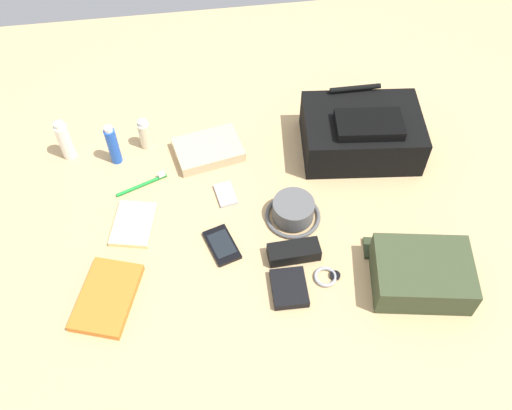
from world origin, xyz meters
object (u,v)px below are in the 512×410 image
notepad (134,224)px  sunglasses_case (294,252)px  toothpaste_tube (65,141)px  deodorant_spray (113,145)px  lotion_bottle (145,134)px  folded_towel (208,150)px  paperback_novel (107,297)px  cell_phone (222,245)px  bucket_hat (293,211)px  toothbrush (145,183)px  backpack (362,133)px  media_player (226,194)px  wristwatch (327,277)px  toiletry_pouch (421,273)px  wallet (289,288)px

notepad → sunglasses_case: 0.46m
toothpaste_tube → deodorant_spray: 0.15m
lotion_bottle → folded_towel: (0.19, -0.06, -0.03)m
paperback_novel → cell_phone: 0.33m
toothpaste_tube → deodorant_spray: size_ratio=0.97×
bucket_hat → toothpaste_tube: toothpaste_tube is taller
cell_phone → toothbrush: bearing=129.4°
lotion_bottle → notepad: bearing=-98.5°
backpack → sunglasses_case: bearing=-127.0°
notepad → lotion_bottle: bearing=94.3°
media_player → wristwatch: 0.39m
deodorant_spray → sunglasses_case: size_ratio=1.03×
backpack → media_player: bearing=-163.4°
toiletry_pouch → paperback_novel: size_ratio=1.14×
wristwatch → bucket_hat: bearing=104.5°
toothbrush → notepad: bearing=-103.4°
media_player → deodorant_spray: bearing=149.8°
bucket_hat → notepad: (-0.45, 0.03, -0.02)m
paperback_novel → deodorant_spray: bearing=87.3°
wristwatch → sunglasses_case: 0.11m
toothpaste_tube → sunglasses_case: size_ratio=1.00×
cell_phone → notepad: size_ratio=0.90×
lotion_bottle → toothbrush: size_ratio=0.71×
wristwatch → toothbrush: size_ratio=0.46×
folded_towel → toiletry_pouch: bearing=-46.4°
toothpaste_tube → cell_phone: (0.43, -0.40, -0.06)m
toiletry_pouch → sunglasses_case: bearing=158.3°
wallet → folded_towel: size_ratio=0.55×
notepad → toothpaste_tube: bearing=135.8°
wallet → folded_towel: folded_towel is taller
lotion_bottle → wristwatch: bearing=-50.0°
cell_phone → wristwatch: bearing=-27.4°
paperback_novel → cell_phone: bearing=21.1°
deodorant_spray → cell_phone: size_ratio=1.07×
bucket_hat → paperback_novel: bearing=-160.0°
folded_towel → cell_phone: bearing=-89.2°
toothbrush → notepad: 0.15m
toiletry_pouch → bucket_hat: (-0.29, 0.25, -0.02)m
wallet → sunglasses_case: bearing=74.6°
lotion_bottle → wristwatch: 0.71m
deodorant_spray → notepad: size_ratio=0.96×
paperback_novel → toothbrush: 0.38m
bucket_hat → lotion_bottle: 0.53m
bucket_hat → toothpaste_tube: bearing=152.8°
cell_phone → toothbrush: toothbrush is taller
toiletry_pouch → notepad: 0.79m
folded_towel → lotion_bottle: bearing=162.1°
cell_phone → toiletry_pouch: bearing=-20.0°
bucket_hat → folded_towel: bucket_hat is taller
media_player → folded_towel: bearing=101.2°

